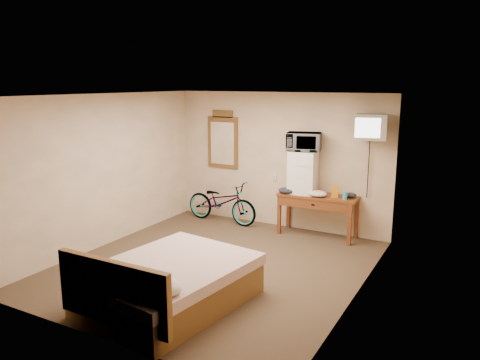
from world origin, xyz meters
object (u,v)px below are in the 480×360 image
at_px(blue_cup, 345,196).
at_px(bed, 166,284).
at_px(crt_television, 371,127).
at_px(desk, 317,202).
at_px(wall_mirror, 223,140).
at_px(mini_fridge, 303,172).
at_px(bicycle, 222,202).
at_px(microwave, 304,142).

bearing_deg(blue_cup, bed, -110.06).
bearing_deg(crt_television, desk, -178.50).
height_order(crt_television, wall_mirror, crt_television).
relative_size(mini_fridge, crt_television, 1.20).
xyz_separation_m(desk, bicycle, (-1.91, -0.05, -0.23)).
distance_m(bicycle, bed, 3.54).
bearing_deg(desk, bicycle, -178.50).
xyz_separation_m(crt_television, bicycle, (-2.75, -0.07, -1.57)).
height_order(desk, bicycle, bicycle).
bearing_deg(bicycle, mini_fridge, -83.69).
height_order(blue_cup, bed, bed).
xyz_separation_m(desk, blue_cup, (0.50, -0.06, 0.19)).
height_order(microwave, bed, microwave).
bearing_deg(desk, wall_mirror, 172.47).
bearing_deg(wall_mirror, mini_fridge, -7.44).
xyz_separation_m(microwave, blue_cup, (0.80, -0.10, -0.84)).
bearing_deg(crt_television, microwave, 179.00).
distance_m(desk, crt_television, 1.59).
height_order(mini_fridge, wall_mirror, wall_mirror).
height_order(mini_fridge, microwave, microwave).
bearing_deg(microwave, desk, -22.37).
xyz_separation_m(blue_cup, bicycle, (-2.41, 0.01, -0.41)).
xyz_separation_m(mini_fridge, bicycle, (-1.61, -0.09, -0.72)).
height_order(mini_fridge, bed, mini_fridge).
bearing_deg(crt_television, wall_mirror, 175.07).
bearing_deg(microwave, mini_fridge, -137.89).
relative_size(bicycle, bed, 0.71).
bearing_deg(bed, desk, 78.18).
bearing_deg(microwave, wall_mirror, 158.35).
relative_size(crt_television, bed, 0.29).
bearing_deg(desk, crt_television, 1.50).
bearing_deg(wall_mirror, microwave, -7.43).
height_order(microwave, wall_mirror, wall_mirror).
bearing_deg(wall_mirror, bed, -69.57).
xyz_separation_m(microwave, wall_mirror, (-1.77, 0.23, -0.10)).
relative_size(crt_television, wall_mirror, 0.56).
distance_m(crt_television, bed, 4.09).
height_order(desk, bed, bed).
bearing_deg(blue_cup, mini_fridge, 172.66).
bearing_deg(desk, bed, -101.82).
relative_size(mini_fridge, bicycle, 0.49).
relative_size(desk, crt_television, 2.23).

